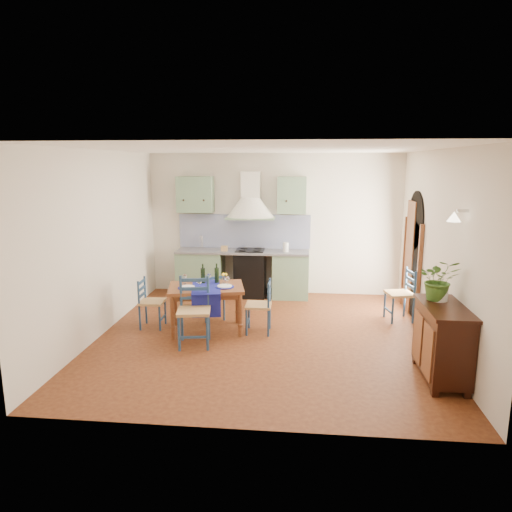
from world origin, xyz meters
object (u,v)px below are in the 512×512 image
at_px(dining_table, 206,291).
at_px(potted_plant, 439,280).
at_px(chair_near, 194,311).
at_px(sideboard, 442,340).

xyz_separation_m(dining_table, potted_plant, (3.15, -1.09, 0.55)).
distance_m(chair_near, sideboard, 3.33).
bearing_deg(sideboard, potted_plant, 94.39).
height_order(chair_near, sideboard, chair_near).
bearing_deg(dining_table, potted_plant, -19.15).
xyz_separation_m(dining_table, sideboard, (3.17, -1.34, -0.14)).
xyz_separation_m(dining_table, chair_near, (-0.07, -0.56, -0.13)).
height_order(dining_table, sideboard, dining_table).
relative_size(chair_near, sideboard, 0.95).
distance_m(dining_table, sideboard, 3.44).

